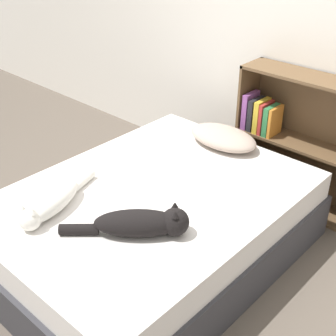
{
  "coord_description": "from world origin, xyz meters",
  "views": [
    {
      "loc": [
        1.57,
        -1.58,
        1.92
      ],
      "look_at": [
        0.0,
        0.14,
        0.56
      ],
      "focal_mm": 50.0,
      "sensor_mm": 36.0,
      "label": 1
    }
  ],
  "objects_px": {
    "bed": "(152,225)",
    "bookshelf": "(299,137)",
    "pillow": "(223,137)",
    "cat_light": "(50,202)",
    "cat_dark": "(144,223)"
  },
  "relations": [
    {
      "from": "bed",
      "to": "pillow",
      "type": "distance_m",
      "value": 0.8
    },
    {
      "from": "bookshelf",
      "to": "pillow",
      "type": "bearing_deg",
      "value": -130.49
    },
    {
      "from": "bookshelf",
      "to": "cat_dark",
      "type": "bearing_deg",
      "value": -92.24
    },
    {
      "from": "cat_dark",
      "to": "bookshelf",
      "type": "relative_size",
      "value": 0.55
    },
    {
      "from": "pillow",
      "to": "bookshelf",
      "type": "relative_size",
      "value": 0.52
    },
    {
      "from": "cat_light",
      "to": "cat_dark",
      "type": "xyz_separation_m",
      "value": [
        0.5,
        0.2,
        0.01
      ]
    },
    {
      "from": "bed",
      "to": "pillow",
      "type": "bearing_deg",
      "value": 94.1
    },
    {
      "from": "bed",
      "to": "cat_dark",
      "type": "distance_m",
      "value": 0.48
    },
    {
      "from": "cat_light",
      "to": "cat_dark",
      "type": "relative_size",
      "value": 1.16
    },
    {
      "from": "cat_light",
      "to": "cat_dark",
      "type": "height_order",
      "value": "cat_dark"
    },
    {
      "from": "pillow",
      "to": "bookshelf",
      "type": "distance_m",
      "value": 0.53
    },
    {
      "from": "bed",
      "to": "pillow",
      "type": "relative_size",
      "value": 3.74
    },
    {
      "from": "pillow",
      "to": "cat_dark",
      "type": "xyz_separation_m",
      "value": [
        0.29,
        -1.04,
        0.01
      ]
    },
    {
      "from": "bed",
      "to": "bookshelf",
      "type": "bearing_deg",
      "value": 75.71
    },
    {
      "from": "pillow",
      "to": "cat_dark",
      "type": "relative_size",
      "value": 0.95
    }
  ]
}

